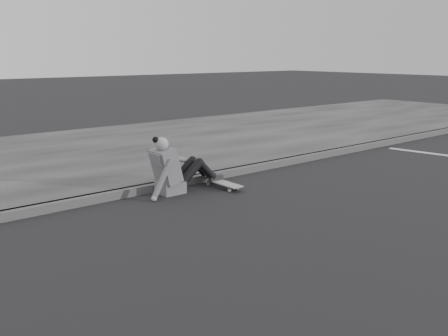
% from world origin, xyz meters
% --- Properties ---
extents(ground, '(80.00, 80.00, 0.00)m').
position_xyz_m(ground, '(0.00, 0.00, 0.00)').
color(ground, black).
rests_on(ground, ground).
extents(curb, '(24.00, 0.16, 0.12)m').
position_xyz_m(curb, '(0.00, 2.58, 0.06)').
color(curb, '#444444').
rests_on(curb, ground).
extents(sidewalk, '(24.00, 6.00, 0.12)m').
position_xyz_m(sidewalk, '(0.00, 5.60, 0.06)').
color(sidewalk, '#353535').
rests_on(sidewalk, ground).
extents(skateboard, '(0.20, 0.78, 0.09)m').
position_xyz_m(skateboard, '(-2.28, 2.07, 0.07)').
color(skateboard, gray).
rests_on(skateboard, ground).
extents(seated_woman, '(1.38, 0.46, 0.88)m').
position_xyz_m(seated_woman, '(-3.02, 2.32, 0.36)').
color(seated_woman, '#5A5A5D').
rests_on(seated_woman, ground).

